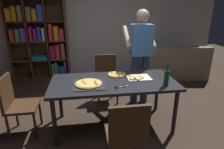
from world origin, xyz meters
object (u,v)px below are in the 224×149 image
at_px(chair_far_side, 106,75).
at_px(bookshelf, 40,40).
at_px(dining_table, 113,86).
at_px(second_pizza_plain, 117,74).
at_px(couch, 172,65).
at_px(chair_left_end, 16,102).
at_px(chair_near_camera, 127,133).
at_px(wine_bottle, 166,78).
at_px(person_serving_pizza, 141,52).
at_px(pepperoni_pizza_on_tray, 89,84).
at_px(kitchen_scissors, 119,87).

distance_m(chair_far_side, bookshelf, 2.13).
distance_m(dining_table, second_pizza_plain, 0.27).
xyz_separation_m(dining_table, couch, (1.89, 1.99, -0.38)).
bearing_deg(chair_left_end, second_pizza_plain, 9.25).
distance_m(chair_near_camera, chair_left_end, 1.68).
bearing_deg(dining_table, chair_left_end, 180.00).
xyz_separation_m(chair_near_camera, wine_bottle, (0.69, 0.65, 0.36)).
relative_size(dining_table, wine_bottle, 5.84).
relative_size(dining_table, chair_near_camera, 2.05).
bearing_deg(wine_bottle, couch, 62.10).
bearing_deg(person_serving_pizza, chair_far_side, 160.10).
relative_size(chair_left_end, wine_bottle, 2.85).
xyz_separation_m(chair_far_side, wine_bottle, (0.69, -1.20, 0.36)).
relative_size(bookshelf, person_serving_pizza, 1.11).
relative_size(couch, bookshelf, 0.92).
xyz_separation_m(chair_far_side, second_pizza_plain, (0.09, -0.68, 0.25)).
height_order(bookshelf, pepperoni_pizza_on_tray, bookshelf).
xyz_separation_m(couch, person_serving_pizza, (-1.28, -1.29, 0.70)).
height_order(chair_near_camera, wine_bottle, wine_bottle).
bearing_deg(dining_table, bookshelf, 121.86).
relative_size(chair_left_end, bookshelf, 0.46).
height_order(chair_near_camera, couch, chair_near_camera).
bearing_deg(chair_far_side, kitchen_scissors, -88.10).
bearing_deg(pepperoni_pizza_on_tray, wine_bottle, -9.86).
xyz_separation_m(chair_left_end, wine_bottle, (2.10, -0.27, 0.36)).
xyz_separation_m(dining_table, wine_bottle, (0.69, -0.27, 0.19)).
xyz_separation_m(chair_near_camera, person_serving_pizza, (0.61, 1.62, 0.49)).
distance_m(chair_far_side, wine_bottle, 1.43).
relative_size(chair_left_end, couch, 0.50).
xyz_separation_m(chair_near_camera, couch, (1.89, 2.91, -0.21)).
distance_m(chair_near_camera, pepperoni_pizza_on_tray, 0.94).
xyz_separation_m(couch, pepperoni_pizza_on_tray, (-2.26, -2.08, 0.46)).
height_order(pepperoni_pizza_on_tray, kitchen_scissors, pepperoni_pizza_on_tray).
bearing_deg(chair_near_camera, dining_table, 90.00).
height_order(chair_left_end, pepperoni_pizza_on_tray, chair_left_end).
height_order(dining_table, kitchen_scissors, kitchen_scissors).
xyz_separation_m(dining_table, second_pizza_plain, (0.09, 0.24, 0.08)).
bearing_deg(kitchen_scissors, chair_left_end, 170.32).
height_order(pepperoni_pizza_on_tray, wine_bottle, wine_bottle).
xyz_separation_m(chair_near_camera, chair_left_end, (-1.41, 0.92, 0.00)).
distance_m(chair_left_end, kitchen_scissors, 1.49).
bearing_deg(wine_bottle, person_serving_pizza, 94.97).
bearing_deg(wine_bottle, bookshelf, 129.30).
height_order(couch, bookshelf, bookshelf).
distance_m(dining_table, chair_near_camera, 0.94).
relative_size(dining_table, bookshelf, 0.95).
bearing_deg(chair_left_end, bookshelf, 91.67).
distance_m(couch, pepperoni_pizza_on_tray, 3.10).
height_order(chair_left_end, person_serving_pizza, person_serving_pizza).
height_order(person_serving_pizza, wine_bottle, person_serving_pizza).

